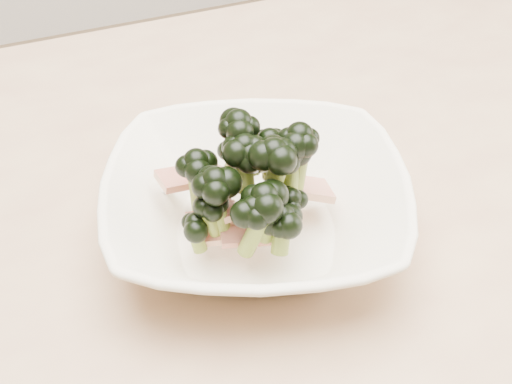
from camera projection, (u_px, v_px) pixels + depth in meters
dining_table at (235, 258)px, 0.77m from camera, size 1.20×0.80×0.75m
broccoli_dish at (255, 202)px, 0.63m from camera, size 0.35×0.35×0.13m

